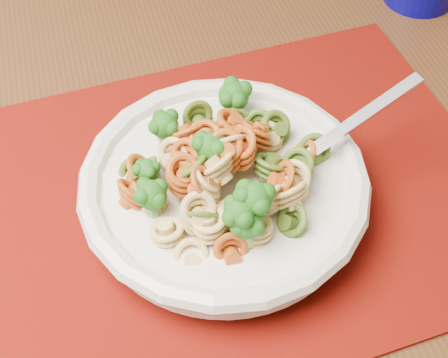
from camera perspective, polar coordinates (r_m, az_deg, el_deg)
dining_table at (r=0.71m, az=-4.59°, el=-0.46°), size 1.52×1.21×0.73m
placemat at (r=0.56m, az=1.47°, el=-1.23°), size 0.53×0.46×0.00m
pasta_bowl at (r=0.53m, az=0.00°, el=-0.75°), size 0.25×0.25×0.05m
pasta_broccoli_heap at (r=0.52m, az=0.00°, el=0.42°), size 0.21×0.21×0.06m
fork at (r=0.53m, az=5.97°, el=1.12°), size 0.18×0.03×0.08m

